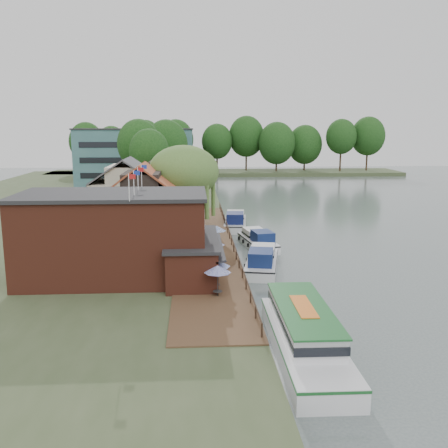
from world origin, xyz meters
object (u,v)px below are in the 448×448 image
object	(u,v)px
cottage_c	(162,183)
umbrella_2	(210,259)
umbrella_0	(218,281)
willow	(184,188)
cottage_b	(128,191)
cottage_a	(143,202)
tour_boat	(305,332)
pub	(138,235)
hotel_block	(136,156)
umbrella_4	(210,245)
umbrella_3	(212,252)
umbrella_5	(217,237)
umbrella_1	(216,274)
cruiser_0	(262,258)
cruiser_1	(258,238)
swan	(301,329)
cruiser_2	(235,219)

from	to	relation	value
cottage_c	umbrella_2	distance (m)	33.91
umbrella_2	umbrella_0	bearing A→B (deg)	-86.80
willow	umbrella_2	world-z (taller)	willow
cottage_b	willow	distance (m)	9.07
cottage_b	cottage_c	distance (m)	9.85
cottage_a	cottage_c	size ratio (longest dim) A/B	1.01
umbrella_0	tour_boat	distance (m)	9.26
pub	willow	distance (m)	20.36
hotel_block	umbrella_4	xyz separation A→B (m)	(14.23, -65.11, -4.86)
umbrella_3	umbrella_5	size ratio (longest dim) A/B	1.00
cottage_b	umbrella_1	xyz separation A→B (m)	(10.32, -28.73, -2.96)
cottage_a	umbrella_0	xyz separation A→B (m)	(7.41, -20.40, -2.96)
cottage_b	cruiser_0	world-z (taller)	cottage_b
cruiser_1	cruiser_0	bearing A→B (deg)	-105.16
cruiser_1	swan	world-z (taller)	cruiser_1
cruiser_1	umbrella_1	bearing A→B (deg)	-117.66
cottage_b	cottage_c	bearing A→B (deg)	66.04
willow	cruiser_2	distance (m)	9.97
pub	umbrella_1	size ratio (longest dim) A/B	8.42
umbrella_1	willow	bearing A→B (deg)	96.79
hotel_block	cruiser_2	bearing A→B (deg)	-68.19
hotel_block	umbrella_1	world-z (taller)	hotel_block
umbrella_5	cruiser_0	size ratio (longest dim) A/B	0.24
cottage_a	cottage_c	world-z (taller)	same
hotel_block	swan	size ratio (longest dim) A/B	57.73
umbrella_1	tour_boat	world-z (taller)	umbrella_1
cottage_c	umbrella_3	size ratio (longest dim) A/B	3.58
pub	umbrella_3	world-z (taller)	pub
umbrella_0	umbrella_5	distance (m)	15.10
umbrella_1	umbrella_2	xyz separation A→B (m)	(-0.26, 4.49, 0.00)
cottage_a	cruiser_1	distance (m)	13.61
umbrella_2	cottage_b	bearing A→B (deg)	112.55
cottage_c	cottage_b	bearing A→B (deg)	-113.96
cottage_b	cruiser_2	bearing A→B (deg)	1.33
hotel_block	cruiser_2	xyz separation A→B (m)	(18.28, -45.67, -5.93)
hotel_block	umbrella_3	distance (m)	69.24
cottage_c	cruiser_1	world-z (taller)	cottage_c
umbrella_3	swan	xyz separation A→B (m)	(5.40, -13.36, -2.07)
umbrella_3	umbrella_5	distance (m)	6.29
umbrella_3	cruiser_2	xyz separation A→B (m)	(3.93, 21.89, -1.07)
umbrella_4	umbrella_5	bearing A→B (deg)	77.94
hotel_block	pub	bearing A→B (deg)	-83.57
cruiser_1	swan	size ratio (longest dim) A/B	21.18
cottage_b	tour_boat	distance (m)	41.35
cottage_a	umbrella_4	size ratio (longest dim) A/B	3.62
pub	cottage_a	world-z (taller)	cottage_a
cottage_c	swan	size ratio (longest dim) A/B	19.32
cottage_b	umbrella_0	distance (m)	32.27
cruiser_1	umbrella_2	bearing A→B (deg)	-123.90
pub	swan	xyz separation A→B (m)	(11.76, -9.93, -4.43)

